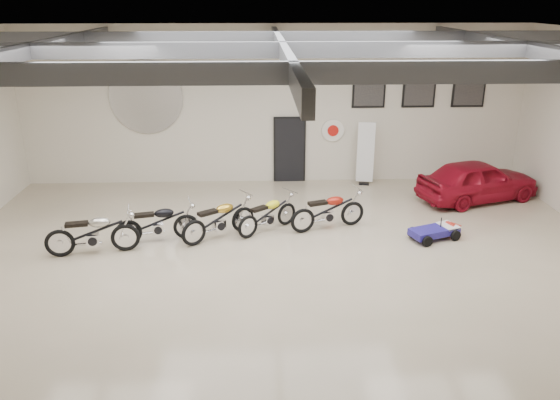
{
  "coord_description": "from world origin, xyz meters",
  "views": [
    {
      "loc": [
        -0.49,
        -11.24,
        5.75
      ],
      "look_at": [
        0.0,
        1.2,
        1.1
      ],
      "focal_mm": 35.0,
      "sensor_mm": 36.0,
      "label": 1
    }
  ],
  "objects_px": {
    "banner_stand": "(366,155)",
    "motorcycle_gold": "(219,219)",
    "motorcycle_black": "(157,222)",
    "go_kart": "(439,228)",
    "motorcycle_silver": "(92,232)",
    "motorcycle_yellow": "(268,214)",
    "motorcycle_red": "(328,210)",
    "vintage_car": "(478,180)"
  },
  "relations": [
    {
      "from": "motorcycle_silver",
      "to": "motorcycle_yellow",
      "type": "height_order",
      "value": "motorcycle_silver"
    },
    {
      "from": "motorcycle_yellow",
      "to": "motorcycle_black",
      "type": "bearing_deg",
      "value": 152.14
    },
    {
      "from": "motorcycle_red",
      "to": "vintage_car",
      "type": "distance_m",
      "value": 5.11
    },
    {
      "from": "motorcycle_gold",
      "to": "motorcycle_red",
      "type": "bearing_deg",
      "value": -25.52
    },
    {
      "from": "go_kart",
      "to": "vintage_car",
      "type": "distance_m",
      "value": 3.36
    },
    {
      "from": "motorcycle_gold",
      "to": "vintage_car",
      "type": "relative_size",
      "value": 0.56
    },
    {
      "from": "motorcycle_yellow",
      "to": "vintage_car",
      "type": "xyz_separation_m",
      "value": [
        6.29,
        2.07,
        0.14
      ]
    },
    {
      "from": "motorcycle_gold",
      "to": "motorcycle_yellow",
      "type": "relative_size",
      "value": 1.1
    },
    {
      "from": "motorcycle_silver",
      "to": "motorcycle_black",
      "type": "distance_m",
      "value": 1.55
    },
    {
      "from": "motorcycle_black",
      "to": "motorcycle_gold",
      "type": "distance_m",
      "value": 1.51
    },
    {
      "from": "banner_stand",
      "to": "motorcycle_silver",
      "type": "bearing_deg",
      "value": -135.68
    },
    {
      "from": "go_kart",
      "to": "vintage_car",
      "type": "bearing_deg",
      "value": 32.22
    },
    {
      "from": "motorcycle_silver",
      "to": "motorcycle_gold",
      "type": "bearing_deg",
      "value": 4.76
    },
    {
      "from": "motorcycle_yellow",
      "to": "vintage_car",
      "type": "distance_m",
      "value": 6.63
    },
    {
      "from": "motorcycle_black",
      "to": "banner_stand",
      "type": "bearing_deg",
      "value": 22.28
    },
    {
      "from": "banner_stand",
      "to": "vintage_car",
      "type": "bearing_deg",
      "value": -16.24
    },
    {
      "from": "motorcycle_black",
      "to": "motorcycle_gold",
      "type": "xyz_separation_m",
      "value": [
        1.51,
        0.15,
        0.01
      ]
    },
    {
      "from": "motorcycle_silver",
      "to": "banner_stand",
      "type": "bearing_deg",
      "value": 23.05
    },
    {
      "from": "motorcycle_black",
      "to": "motorcycle_silver",
      "type": "bearing_deg",
      "value": -168.86
    },
    {
      "from": "motorcycle_silver",
      "to": "motorcycle_black",
      "type": "relative_size",
      "value": 1.06
    },
    {
      "from": "banner_stand",
      "to": "motorcycle_gold",
      "type": "height_order",
      "value": "banner_stand"
    },
    {
      "from": "banner_stand",
      "to": "motorcycle_red",
      "type": "height_order",
      "value": "banner_stand"
    },
    {
      "from": "motorcycle_gold",
      "to": "motorcycle_red",
      "type": "relative_size",
      "value": 1.0
    },
    {
      "from": "banner_stand",
      "to": "go_kart",
      "type": "bearing_deg",
      "value": -64.57
    },
    {
      "from": "motorcycle_gold",
      "to": "motorcycle_yellow",
      "type": "height_order",
      "value": "motorcycle_gold"
    },
    {
      "from": "go_kart",
      "to": "motorcycle_gold",
      "type": "bearing_deg",
      "value": 156.54
    },
    {
      "from": "go_kart",
      "to": "vintage_car",
      "type": "xyz_separation_m",
      "value": [
        1.99,
        2.68,
        0.35
      ]
    },
    {
      "from": "motorcycle_red",
      "to": "banner_stand",
      "type": "bearing_deg",
      "value": 47.04
    },
    {
      "from": "motorcycle_gold",
      "to": "motorcycle_yellow",
      "type": "distance_m",
      "value": 1.3
    },
    {
      "from": "banner_stand",
      "to": "motorcycle_red",
      "type": "relative_size",
      "value": 0.98
    },
    {
      "from": "motorcycle_black",
      "to": "go_kart",
      "type": "height_order",
      "value": "motorcycle_black"
    },
    {
      "from": "go_kart",
      "to": "motorcycle_red",
      "type": "bearing_deg",
      "value": 144.34
    },
    {
      "from": "motorcycle_yellow",
      "to": "go_kart",
      "type": "relative_size",
      "value": 1.22
    },
    {
      "from": "motorcycle_black",
      "to": "motorcycle_red",
      "type": "relative_size",
      "value": 0.98
    },
    {
      "from": "motorcycle_gold",
      "to": "motorcycle_black",
      "type": "bearing_deg",
      "value": 150.41
    },
    {
      "from": "motorcycle_gold",
      "to": "go_kart",
      "type": "xyz_separation_m",
      "value": [
        5.54,
        -0.22,
        -0.26
      ]
    },
    {
      "from": "vintage_car",
      "to": "motorcycle_black",
      "type": "bearing_deg",
      "value": 88.05
    },
    {
      "from": "banner_stand",
      "to": "go_kart",
      "type": "xyz_separation_m",
      "value": [
        1.1,
        -4.27,
        -0.72
      ]
    },
    {
      "from": "motorcycle_yellow",
      "to": "motorcycle_red",
      "type": "distance_m",
      "value": 1.58
    },
    {
      "from": "motorcycle_gold",
      "to": "motorcycle_yellow",
      "type": "xyz_separation_m",
      "value": [
        1.24,
        0.39,
        -0.05
      ]
    },
    {
      "from": "go_kart",
      "to": "motorcycle_black",
      "type": "bearing_deg",
      "value": 158.24
    },
    {
      "from": "motorcycle_yellow",
      "to": "motorcycle_silver",
      "type": "bearing_deg",
      "value": 156.74
    }
  ]
}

